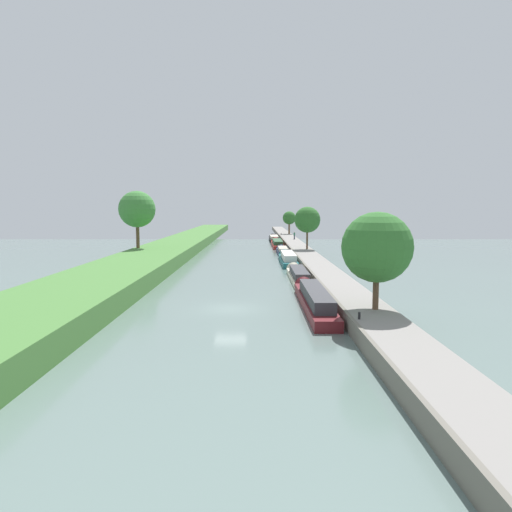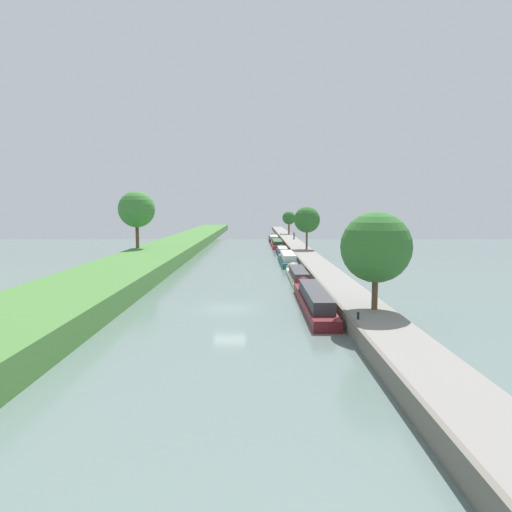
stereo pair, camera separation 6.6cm
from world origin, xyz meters
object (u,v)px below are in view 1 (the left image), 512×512
mooring_bollard_near (359,316)px  narrowboat_teal (288,258)px  narrowboat_navy (283,251)px  narrowboat_maroon (314,299)px  narrowboat_red (277,243)px  narrowboat_black (274,238)px  narrowboat_cream (298,275)px  mooring_bollard_far (281,234)px  person_walking (294,235)px

mooring_bollard_near → narrowboat_teal: bearing=92.7°
narrowboat_navy → mooring_bollard_near: (1.76, -51.78, 0.84)m
narrowboat_maroon → narrowboat_navy: bearing=90.0°
narrowboat_navy → narrowboat_red: (-0.25, 14.84, 0.11)m
narrowboat_red → narrowboat_black: bearing=90.2°
narrowboat_cream → narrowboat_teal: narrowboat_teal is taller
narrowboat_teal → narrowboat_navy: size_ratio=1.31×
mooring_bollard_far → mooring_bollard_near: bearing=-90.0°
mooring_bollard_far → narrowboat_red: bearing=-95.4°
narrowboat_maroon → mooring_bollard_near: (1.75, -8.29, 0.62)m
narrowboat_maroon → narrowboat_red: 58.33m
narrowboat_cream → mooring_bollard_near: bearing=-85.8°
narrowboat_maroon → narrowboat_navy: (-0.00, 43.49, -0.23)m
narrowboat_red → narrowboat_navy: bearing=-89.0°
person_walking → narrowboat_cream: bearing=-94.3°
narrowboat_black → person_walking: size_ratio=7.82×
narrowboat_red → narrowboat_black: narrowboat_red is taller
narrowboat_cream → mooring_bollard_near: (1.69, -22.77, 0.79)m
narrowboat_navy → person_walking: size_ratio=6.42×
narrowboat_teal → person_walking: (3.77, 33.58, 1.31)m
narrowboat_red → narrowboat_maroon: bearing=-89.7°
person_walking → mooring_bollard_near: bearing=-91.6°
narrowboat_maroon → mooring_bollard_near: narrowboat_maroon is taller
narrowboat_maroon → narrowboat_red: (-0.26, 58.33, -0.12)m
narrowboat_maroon → mooring_bollard_far: size_ratio=34.88×
narrowboat_navy → narrowboat_teal: bearing=-90.2°
narrowboat_cream → person_walking: size_ratio=7.83×
narrowboat_cream → person_walking: (3.65, 48.84, 1.44)m
narrowboat_cream → narrowboat_teal: 15.27m
narrowboat_maroon → mooring_bollard_near: 8.50m
narrowboat_teal → narrowboat_maroon: bearing=-89.9°
narrowboat_black → narrowboat_navy: bearing=-89.4°
narrowboat_cream → mooring_bollard_far: (1.69, 65.07, 0.79)m
narrowboat_navy → person_walking: 20.24m
narrowboat_teal → person_walking: 33.82m
narrowboat_teal → narrowboat_navy: narrowboat_teal is taller
narrowboat_navy → narrowboat_cream: bearing=-89.9°
narrowboat_maroon → narrowboat_cream: narrowboat_maroon is taller
narrowboat_maroon → mooring_bollard_far: (1.75, 79.55, 0.62)m
narrowboat_teal → person_walking: person_walking is taller
narrowboat_black → person_walking: bearing=-69.7°
narrowboat_black → mooring_bollard_far: bearing=68.8°
narrowboat_red → narrowboat_black: (-0.06, 15.88, -0.04)m
narrowboat_maroon → narrowboat_teal: size_ratio=1.12×
narrowboat_cream → narrowboat_navy: narrowboat_cream is taller
mooring_bollard_far → narrowboat_cream: bearing=-91.5°
person_walking → mooring_bollard_near: (-1.96, -71.61, -0.65)m
narrowboat_maroon → narrowboat_red: bearing=90.3°
narrowboat_maroon → narrowboat_black: (-0.32, 74.21, -0.16)m
narrowboat_cream → narrowboat_red: 43.85m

